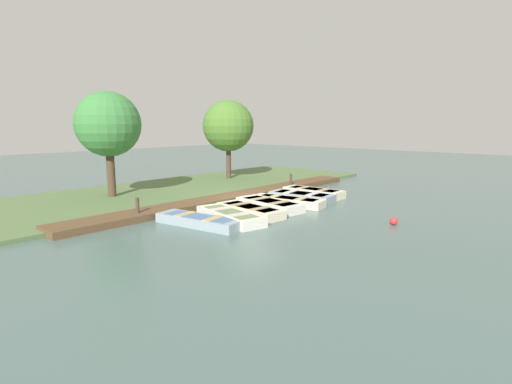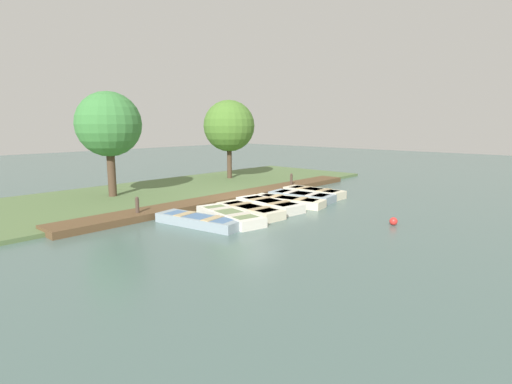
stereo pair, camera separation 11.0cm
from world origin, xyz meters
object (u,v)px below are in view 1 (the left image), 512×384
object	(u,v)px
park_tree_far_left	(108,125)
park_tree_left	(228,126)
rowboat_3	(269,205)
rowboat_0	(199,221)
mooring_post_near	(138,208)
rowboat_1	(230,216)
rowboat_6	(313,192)
rowboat_4	(288,201)
buoy	(394,221)
mooring_post_far	(291,181)
rowboat_5	(301,196)
rowboat_2	(250,210)

from	to	relation	value
park_tree_far_left	park_tree_left	world-z (taller)	park_tree_far_left
rowboat_3	rowboat_0	bearing A→B (deg)	-84.23
mooring_post_near	park_tree_left	world-z (taller)	park_tree_left
rowboat_1	rowboat_6	xyz separation A→B (m)	(-0.54, 6.41, 0.01)
rowboat_4	buoy	size ratio (longest dim) A/B	11.97
buoy	mooring_post_near	bearing A→B (deg)	-143.02
rowboat_0	buoy	bearing A→B (deg)	33.51
rowboat_4	buoy	bearing A→B (deg)	-14.03
mooring_post_far	park_tree_far_left	size ratio (longest dim) A/B	0.17
rowboat_3	mooring_post_far	world-z (taller)	mooring_post_far
rowboat_1	rowboat_5	world-z (taller)	rowboat_1
rowboat_2	rowboat_4	xyz separation A→B (m)	(-0.08, 2.59, -0.01)
rowboat_2	rowboat_5	world-z (taller)	rowboat_2
rowboat_2	rowboat_3	size ratio (longest dim) A/B	0.96
rowboat_5	mooring_post_far	size ratio (longest dim) A/B	3.62
rowboat_4	park_tree_far_left	size ratio (longest dim) A/B	0.67
mooring_post_near	park_tree_far_left	size ratio (longest dim) A/B	0.17
mooring_post_near	rowboat_4	bearing A→B (deg)	66.86
park_tree_far_left	park_tree_left	bearing A→B (deg)	93.24
rowboat_5	rowboat_3	bearing A→B (deg)	-94.58
mooring_post_far	park_tree_left	world-z (taller)	park_tree_left
rowboat_0	mooring_post_far	size ratio (longest dim) A/B	3.96
rowboat_1	park_tree_far_left	bearing A→B (deg)	-161.85
rowboat_5	mooring_post_near	distance (m)	7.74
rowboat_1	park_tree_far_left	world-z (taller)	park_tree_far_left
mooring_post_near	buoy	distance (m)	9.51
rowboat_4	rowboat_2	bearing A→B (deg)	-98.88
buoy	park_tree_left	distance (m)	13.66
rowboat_2	rowboat_6	world-z (taller)	rowboat_6
rowboat_0	rowboat_3	xyz separation A→B (m)	(0.07, 3.83, 0.02)
rowboat_6	park_tree_left	bearing A→B (deg)	169.96
rowboat_1	rowboat_4	distance (m)	3.80
rowboat_3	rowboat_6	bearing A→B (deg)	101.44
rowboat_0	buoy	distance (m)	7.01
rowboat_3	park_tree_left	bearing A→B (deg)	153.64
park_tree_left	park_tree_far_left	bearing A→B (deg)	-86.76
rowboat_0	park_tree_left	xyz separation A→B (m)	(-7.48, 8.76, 3.27)
rowboat_5	rowboat_1	bearing A→B (deg)	-93.74
rowboat_1	rowboat_2	distance (m)	1.21
buoy	park_tree_far_left	distance (m)	13.33
mooring_post_near	park_tree_left	bearing A→B (deg)	117.39
park_tree_far_left	mooring_post_far	bearing A→B (deg)	60.83
rowboat_3	park_tree_left	xyz separation A→B (m)	(-7.54, 4.93, 3.26)
rowboat_4	park_tree_far_left	bearing A→B (deg)	-158.03
rowboat_5	mooring_post_far	world-z (taller)	mooring_post_far
rowboat_4	rowboat_6	xyz separation A→B (m)	(-0.38, 2.61, 0.02)
rowboat_3	mooring_post_near	size ratio (longest dim) A/B	3.69
rowboat_6	mooring_post_near	size ratio (longest dim) A/B	3.53
rowboat_1	rowboat_4	size ratio (longest dim) A/B	1.01
park_tree_left	rowboat_3	bearing A→B (deg)	-33.14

